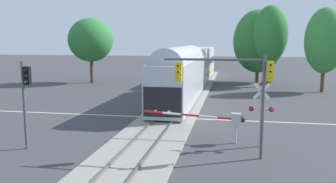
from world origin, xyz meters
The scene contains 12 objects.
ground_plane centered at (0.00, 0.00, 0.00)m, with size 220.00×220.00×0.00m, color #3D3D42.
road_centre_stripe centered at (0.00, 0.00, 0.00)m, with size 44.00×0.20×0.01m.
railway_track centered at (0.00, 0.00, 0.10)m, with size 4.40×80.00×0.32m.
commuter_train centered at (0.00, 16.35, 2.80)m, with size 3.04×40.83×5.16m.
crossing_gate_near centered at (4.43, -6.03, 1.42)m, with size 6.10×0.40×1.80m.
crossing_signal_mast centered at (6.50, -6.51, 2.32)m, with size 1.36×0.44×3.79m.
traffic_signal_near_right centered at (4.89, -8.63, 4.04)m, with size 5.50×0.38×5.32m.
traffic_signal_near_left centered at (-6.27, -9.29, 3.31)m, with size 0.53×0.38×4.93m.
elm_centre_background centered at (8.39, 25.22, 5.93)m, with size 7.08×7.08×10.41m.
maple_right_background centered at (15.34, 17.05, 6.03)m, with size 4.54×4.54×9.85m.
oak_far_right centered at (9.59, 21.03, 6.81)m, with size 4.43×4.43×10.57m.
pine_left_background centered at (-15.04, 20.72, 6.10)m, with size 6.33×6.33×9.18m.
Camera 1 is at (4.84, -26.44, 6.02)m, focal length 37.31 mm.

